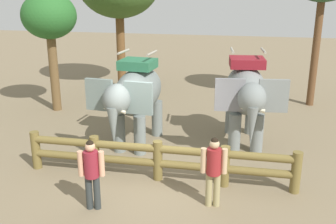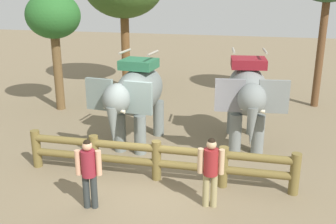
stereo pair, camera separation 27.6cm
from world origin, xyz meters
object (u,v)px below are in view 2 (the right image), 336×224
log_fence (156,158)px  tourist_woman_in_black (89,169)px  tree_back_center (53,18)px  elephant_near_left (137,95)px  tourist_man_in_blue (211,168)px  elephant_center (247,94)px

log_fence → tourist_woman_in_black: size_ratio=4.26×
tourist_woman_in_black → log_fence: bearing=56.1°
tourist_woman_in_black → tree_back_center: 8.26m
log_fence → tree_back_center: size_ratio=1.54×
elephant_near_left → tree_back_center: 5.40m
log_fence → tourist_man_in_blue: (1.49, -1.00, 0.35)m
tree_back_center → log_fence: bearing=-43.6°
tourist_man_in_blue → tree_back_center: bearing=138.3°
elephant_center → tourist_man_in_blue: 3.90m
tourist_man_in_blue → tree_back_center: 9.40m
tourist_man_in_blue → tree_back_center: (-6.74, 6.00, 2.61)m
log_fence → tourist_man_in_blue: 1.83m
elephant_near_left → elephant_center: elephant_center is taller
log_fence → elephant_center: bearing=53.0°
log_fence → tree_back_center: bearing=136.4°
elephant_center → tourist_man_in_blue: bearing=-99.2°
log_fence → tourist_man_in_blue: bearing=-33.8°
tourist_woman_in_black → tree_back_center: (-4.15, 6.64, 2.62)m
elephant_center → tourist_woman_in_black: (-3.21, -4.43, -0.71)m
tourist_woman_in_black → elephant_center: bearing=54.1°
elephant_near_left → tourist_woman_in_black: (0.03, -3.72, -0.68)m
tourist_woman_in_black → tree_back_center: bearing=122.0°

